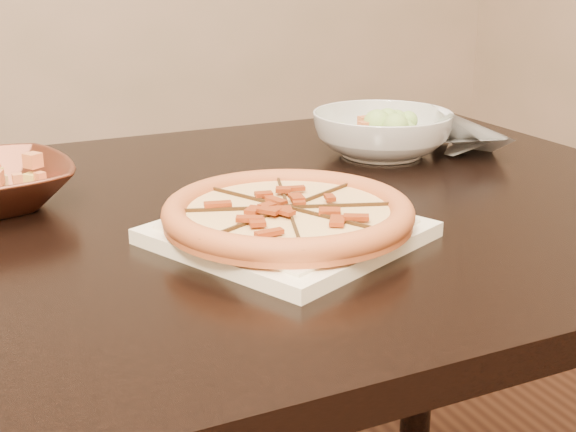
{
  "coord_description": "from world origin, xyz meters",
  "views": [
    {
      "loc": [
        -0.24,
        -0.97,
        1.08
      ],
      "look_at": [
        0.13,
        -0.15,
        0.78
      ],
      "focal_mm": 50.0,
      "sensor_mm": 36.0,
      "label": 1
    }
  ],
  "objects_px": {
    "dining_table": "(180,282)",
    "salad_bowl": "(382,134)",
    "plate": "(288,232)",
    "pizza": "(288,213)"
  },
  "relations": [
    {
      "from": "dining_table",
      "to": "salad_bowl",
      "type": "height_order",
      "value": "salad_bowl"
    },
    {
      "from": "plate",
      "to": "pizza",
      "type": "bearing_deg",
      "value": 154.31
    },
    {
      "from": "plate",
      "to": "pizza",
      "type": "xyz_separation_m",
      "value": [
        -0.0,
        0.0,
        0.02
      ]
    },
    {
      "from": "dining_table",
      "to": "pizza",
      "type": "xyz_separation_m",
      "value": [
        0.1,
        -0.14,
        0.13
      ]
    },
    {
      "from": "plate",
      "to": "salad_bowl",
      "type": "distance_m",
      "value": 0.44
    },
    {
      "from": "salad_bowl",
      "to": "dining_table",
      "type": "bearing_deg",
      "value": -157.49
    },
    {
      "from": "dining_table",
      "to": "plate",
      "type": "xyz_separation_m",
      "value": [
        0.1,
        -0.14,
        0.1
      ]
    },
    {
      "from": "plate",
      "to": "pizza",
      "type": "relative_size",
      "value": 1.18
    },
    {
      "from": "plate",
      "to": "pizza",
      "type": "distance_m",
      "value": 0.02
    },
    {
      "from": "dining_table",
      "to": "plate",
      "type": "distance_m",
      "value": 0.2
    }
  ]
}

